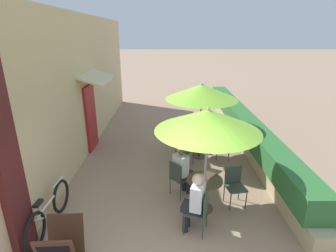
{
  "coord_description": "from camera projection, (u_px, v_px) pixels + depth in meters",
  "views": [
    {
      "loc": [
        0.11,
        -3.01,
        3.65
      ],
      "look_at": [
        0.15,
        4.39,
        1.0
      ],
      "focal_mm": 28.0,
      "sensor_mm": 36.0,
      "label": 1
    }
  ],
  "objects": [
    {
      "name": "cafe_chair_mid_right",
      "position": [
        222.0,
        142.0,
        7.95
      ],
      "size": [
        0.48,
        0.48,
        0.87
      ],
      "rotation": [
        0.0,
        0.0,
        9.21
      ],
      "color": "#384238",
      "rests_on": "ground_plane"
    },
    {
      "name": "planter_hedge",
      "position": [
        242.0,
        127.0,
        9.11
      ],
      "size": [
        0.6,
        10.27,
        1.01
      ],
      "color": "tan",
      "rests_on": "ground_plane"
    },
    {
      "name": "menu_board",
      "position": [
        61.0,
        251.0,
        4.08
      ],
      "size": [
        0.61,
        0.66,
        0.89
      ],
      "rotation": [
        0.0,
        0.0,
        0.05
      ],
      "color": "#422819",
      "rests_on": "ground_plane"
    },
    {
      "name": "cafe_chair_near_back",
      "position": [
        233.0,
        183.0,
        5.78
      ],
      "size": [
        0.47,
        0.47,
        0.87
      ],
      "rotation": [
        0.0,
        0.0,
        9.61
      ],
      "color": "#384238",
      "rests_on": "ground_plane"
    },
    {
      "name": "cafe_chair_mid_back",
      "position": [
        187.0,
        133.0,
        8.65
      ],
      "size": [
        0.5,
        0.5,
        0.87
      ],
      "rotation": [
        0.0,
        0.0,
        11.31
      ],
      "color": "#384238",
      "rests_on": "ground_plane"
    },
    {
      "name": "cafe_chair_near_right",
      "position": [
        199.0,
        209.0,
        4.92
      ],
      "size": [
        0.51,
        0.51,
        0.87
      ],
      "rotation": [
        0.0,
        0.0,
        7.51
      ],
      "color": "#384238",
      "rests_on": "ground_plane"
    },
    {
      "name": "bicycle_leaning",
      "position": [
        48.0,
        212.0,
        5.07
      ],
      "size": [
        0.13,
        1.77,
        0.8
      ],
      "rotation": [
        0.0,
        0.0,
        -0.04
      ],
      "color": "black",
      "rests_on": "ground_plane"
    },
    {
      "name": "seated_patron_near_right",
      "position": [
        193.0,
        200.0,
        4.9
      ],
      "size": [
        0.48,
        0.44,
        1.25
      ],
      "rotation": [
        0.0,
        0.0,
        7.51
      ],
      "color": "#23232D",
      "rests_on": "ground_plane"
    },
    {
      "name": "patio_table_mid",
      "position": [
        198.0,
        141.0,
        8.02
      ],
      "size": [
        0.76,
        0.76,
        0.73
      ],
      "color": "brown",
      "rests_on": "ground_plane"
    },
    {
      "name": "seated_patron_near_left",
      "position": [
        181.0,
        168.0,
        6.06
      ],
      "size": [
        0.51,
        0.5,
        1.25
      ],
      "rotation": [
        0.0,
        0.0,
        5.42
      ],
      "color": "#23232D",
      "rests_on": "ground_plane"
    },
    {
      "name": "patio_table_near",
      "position": [
        203.0,
        188.0,
        5.58
      ],
      "size": [
        0.76,
        0.76,
        0.73
      ],
      "color": "brown",
      "rests_on": "ground_plane"
    },
    {
      "name": "patio_umbrella_near",
      "position": [
        207.0,
        120.0,
        5.07
      ],
      "size": [
        2.09,
        2.09,
        2.31
      ],
      "color": "#B7B7BC",
      "rests_on": "ground_plane"
    },
    {
      "name": "coffee_cup_near",
      "position": [
        198.0,
        179.0,
        5.44
      ],
      "size": [
        0.07,
        0.07,
        0.09
      ],
      "color": "white",
      "rests_on": "patio_table_near"
    },
    {
      "name": "cafe_chair_mid_left",
      "position": [
        186.0,
        149.0,
        7.47
      ],
      "size": [
        0.57,
        0.57,
        0.87
      ],
      "rotation": [
        0.0,
        0.0,
        7.12
      ],
      "color": "#384238",
      "rests_on": "ground_plane"
    },
    {
      "name": "cafe_chair_near_left",
      "position": [
        178.0,
        176.0,
        6.05
      ],
      "size": [
        0.56,
        0.56,
        0.87
      ],
      "rotation": [
        0.0,
        0.0,
        5.42
      ],
      "color": "#384238",
      "rests_on": "ground_plane"
    },
    {
      "name": "coffee_cup_mid",
      "position": [
        195.0,
        132.0,
        8.01
      ],
      "size": [
        0.07,
        0.07,
        0.09
      ],
      "color": "#232328",
      "rests_on": "patio_table_mid"
    },
    {
      "name": "cafe_facade_wall",
      "position": [
        85.0,
        83.0,
        8.54
      ],
      "size": [
        0.98,
        11.27,
        4.2
      ],
      "color": "#D6B784",
      "rests_on": "ground_plane"
    },
    {
      "name": "patio_umbrella_mid",
      "position": [
        200.0,
        92.0,
        7.51
      ],
      "size": [
        2.09,
        2.09,
        2.31
      ],
      "color": "#B7B7BC",
      "rests_on": "ground_plane"
    }
  ]
}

